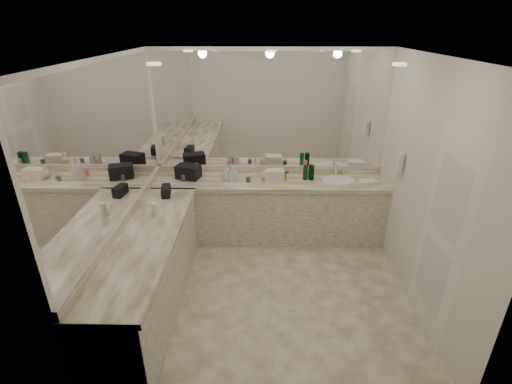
{
  "coord_description": "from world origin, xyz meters",
  "views": [
    {
      "loc": [
        -0.11,
        -3.52,
        2.88
      ],
      "look_at": [
        -0.17,
        0.4,
        1.08
      ],
      "focal_mm": 26.0,
      "sensor_mm": 36.0,
      "label": 1
    }
  ],
  "objects_px": {
    "hand_towel": "(368,182)",
    "cream_cosmetic_case": "(274,175)",
    "soap_bottle_a": "(227,172)",
    "soap_bottle_c": "(265,173)",
    "sink": "(338,181)",
    "black_toiletry_bag": "(188,172)",
    "wall_phone": "(400,162)",
    "soap_bottle_b": "(233,173)"
  },
  "relations": [
    {
      "from": "hand_towel",
      "to": "cream_cosmetic_case",
      "type": "bearing_deg",
      "value": 176.27
    },
    {
      "from": "soap_bottle_a",
      "to": "soap_bottle_c",
      "type": "distance_m",
      "value": 0.53
    },
    {
      "from": "sink",
      "to": "soap_bottle_a",
      "type": "distance_m",
      "value": 1.54
    },
    {
      "from": "black_toiletry_bag",
      "to": "cream_cosmetic_case",
      "type": "bearing_deg",
      "value": -2.38
    },
    {
      "from": "sink",
      "to": "hand_towel",
      "type": "distance_m",
      "value": 0.4
    },
    {
      "from": "wall_phone",
      "to": "soap_bottle_b",
      "type": "xyz_separation_m",
      "value": [
        -2.05,
        0.48,
        -0.35
      ]
    },
    {
      "from": "black_toiletry_bag",
      "to": "soap_bottle_c",
      "type": "xyz_separation_m",
      "value": [
        1.06,
        -0.03,
        0.0
      ]
    },
    {
      "from": "sink",
      "to": "soap_bottle_a",
      "type": "relative_size",
      "value": 1.87
    },
    {
      "from": "soap_bottle_b",
      "to": "black_toiletry_bag",
      "type": "bearing_deg",
      "value": 174.88
    },
    {
      "from": "wall_phone",
      "to": "soap_bottle_a",
      "type": "xyz_separation_m",
      "value": [
        -2.14,
        0.5,
        -0.33
      ]
    },
    {
      "from": "soap_bottle_b",
      "to": "wall_phone",
      "type": "bearing_deg",
      "value": -13.27
    },
    {
      "from": "hand_towel",
      "to": "soap_bottle_a",
      "type": "distance_m",
      "value": 1.93
    },
    {
      "from": "wall_phone",
      "to": "cream_cosmetic_case",
      "type": "relative_size",
      "value": 0.9
    },
    {
      "from": "sink",
      "to": "wall_phone",
      "type": "xyz_separation_m",
      "value": [
        0.61,
        -0.5,
        0.46
      ]
    },
    {
      "from": "sink",
      "to": "cream_cosmetic_case",
      "type": "bearing_deg",
      "value": -179.4
    },
    {
      "from": "soap_bottle_c",
      "to": "soap_bottle_b",
      "type": "bearing_deg",
      "value": -176.28
    },
    {
      "from": "wall_phone",
      "to": "soap_bottle_b",
      "type": "relative_size",
      "value": 1.2
    },
    {
      "from": "hand_towel",
      "to": "soap_bottle_c",
      "type": "relative_size",
      "value": 1.28
    },
    {
      "from": "cream_cosmetic_case",
      "to": "hand_towel",
      "type": "height_order",
      "value": "cream_cosmetic_case"
    },
    {
      "from": "black_toiletry_bag",
      "to": "hand_towel",
      "type": "height_order",
      "value": "black_toiletry_bag"
    },
    {
      "from": "wall_phone",
      "to": "hand_towel",
      "type": "bearing_deg",
      "value": 118.07
    },
    {
      "from": "cream_cosmetic_case",
      "to": "soap_bottle_c",
      "type": "height_order",
      "value": "soap_bottle_c"
    },
    {
      "from": "sink",
      "to": "wall_phone",
      "type": "relative_size",
      "value": 1.83
    },
    {
      "from": "sink",
      "to": "hand_towel",
      "type": "bearing_deg",
      "value": -13.37
    },
    {
      "from": "hand_towel",
      "to": "soap_bottle_a",
      "type": "height_order",
      "value": "soap_bottle_a"
    },
    {
      "from": "wall_phone",
      "to": "soap_bottle_c",
      "type": "height_order",
      "value": "wall_phone"
    },
    {
      "from": "black_toiletry_bag",
      "to": "soap_bottle_c",
      "type": "relative_size",
      "value": 1.73
    },
    {
      "from": "hand_towel",
      "to": "soap_bottle_b",
      "type": "xyz_separation_m",
      "value": [
        -1.84,
        0.08,
        0.08
      ]
    },
    {
      "from": "hand_towel",
      "to": "wall_phone",
      "type": "bearing_deg",
      "value": -61.93
    },
    {
      "from": "soap_bottle_a",
      "to": "wall_phone",
      "type": "bearing_deg",
      "value": -13.15
    },
    {
      "from": "sink",
      "to": "wall_phone",
      "type": "height_order",
      "value": "wall_phone"
    },
    {
      "from": "wall_phone",
      "to": "soap_bottle_b",
      "type": "distance_m",
      "value": 2.14
    },
    {
      "from": "wall_phone",
      "to": "cream_cosmetic_case",
      "type": "distance_m",
      "value": 1.61
    },
    {
      "from": "soap_bottle_c",
      "to": "sink",
      "type": "bearing_deg",
      "value": -0.74
    },
    {
      "from": "sink",
      "to": "soap_bottle_c",
      "type": "bearing_deg",
      "value": 179.26
    },
    {
      "from": "hand_towel",
      "to": "soap_bottle_b",
      "type": "distance_m",
      "value": 1.84
    },
    {
      "from": "hand_towel",
      "to": "sink",
      "type": "bearing_deg",
      "value": 166.63
    },
    {
      "from": "wall_phone",
      "to": "sink",
      "type": "bearing_deg",
      "value": 140.43
    },
    {
      "from": "hand_towel",
      "to": "soap_bottle_a",
      "type": "xyz_separation_m",
      "value": [
        -1.92,
        0.09,
        0.1
      ]
    },
    {
      "from": "black_toiletry_bag",
      "to": "soap_bottle_a",
      "type": "height_order",
      "value": "soap_bottle_a"
    },
    {
      "from": "sink",
      "to": "black_toiletry_bag",
      "type": "distance_m",
      "value": 2.07
    },
    {
      "from": "hand_towel",
      "to": "soap_bottle_c",
      "type": "height_order",
      "value": "soap_bottle_c"
    }
  ]
}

